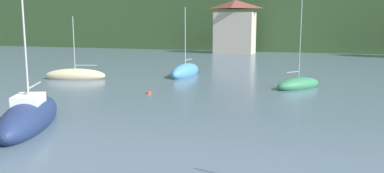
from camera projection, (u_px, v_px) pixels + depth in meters
wooded_hillside at (337, 12)px, 94.57m from camera, size 352.00×50.46×39.63m
shore_building_west at (235, 28)px, 68.63m from camera, size 7.11×4.61×9.35m
sailboat_far_0 at (298, 85)px, 31.07m from camera, size 3.94×4.63×7.27m
sailboat_mid_1 at (30, 117)px, 19.44m from camera, size 5.24×7.71×9.41m
sailboat_far_5 at (185, 72)px, 38.61m from camera, size 1.77×6.07×7.16m
sailboat_far_6 at (75, 76)px, 36.48m from camera, size 5.89×3.34×6.15m
mooring_buoy_mid at (149, 94)px, 28.70m from camera, size 0.39×0.39×0.39m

